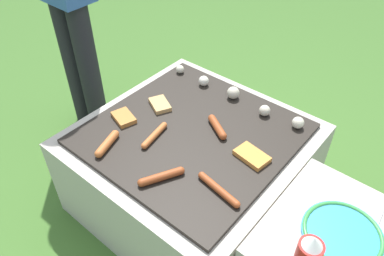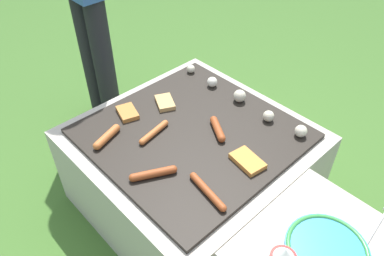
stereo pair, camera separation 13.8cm
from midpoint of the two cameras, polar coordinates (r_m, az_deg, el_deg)
name	(u,v)px [view 2 (the right image)]	position (r m, az deg, el deg)	size (l,w,h in m)	color
ground_plane	(192,199)	(1.86, 2.16, -10.86)	(14.00, 14.00, 0.00)	#3D6628
grill	(192,169)	(1.69, 2.34, -6.29)	(0.88, 0.88, 0.44)	#B2AA9E
sausage_front_center	(107,137)	(1.51, -10.33, -1.42)	(0.07, 0.15, 0.03)	#B7602D
sausage_back_right	(207,191)	(1.31, 5.44, -9.72)	(0.20, 0.05, 0.03)	#93421E
sausage_mid_left	(218,129)	(1.54, 6.49, -0.23)	(0.14, 0.09, 0.03)	#93421E
sausage_mid_right	(154,132)	(1.52, -3.23, -0.74)	(0.05, 0.17, 0.03)	#B7602D
sausage_front_left	(153,173)	(1.35, -3.01, -7.07)	(0.10, 0.16, 0.03)	#93421E
bread_slice_right	(165,102)	(1.68, -1.80, 3.85)	(0.13, 0.11, 0.02)	tan
bread_slice_left	(127,113)	(1.63, -7.44, 2.27)	(0.12, 0.10, 0.02)	#B27033
bread_slice_center	(248,161)	(1.43, 11.22, -5.05)	(0.14, 0.10, 0.02)	#D18438
mushroom_row	(245,100)	(1.69, 10.37, 4.14)	(0.70, 0.07, 0.06)	beige
plate_colorful	(327,249)	(1.27, 23.00, -16.75)	(0.25, 0.25, 0.02)	#338CCC
fork_utensil	(377,226)	(1.39, 29.05, -13.11)	(0.03, 0.20, 0.01)	silver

